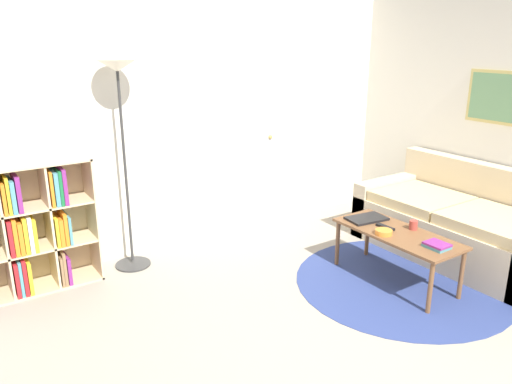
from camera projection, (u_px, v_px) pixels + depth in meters
name	position (u px, v px, depth m)	size (l,w,h in m)	color
wall_back	(188.00, 113.00, 4.71)	(7.77, 0.11, 2.60)	silver
wall_right	(474.00, 109.00, 4.85)	(0.08, 5.79, 2.60)	silver
rug	(402.00, 282.00, 4.20)	(1.78, 1.78, 0.01)	navy
bookshelf	(19.00, 231.00, 3.92)	(1.05, 0.34, 1.05)	beige
floor_lamp	(119.00, 97.00, 4.06)	(0.33, 0.33, 1.81)	#333333
couch	(463.00, 226.00, 4.67)	(0.92, 1.84, 0.83)	#CCB793
coffee_table	(397.00, 237.00, 4.11)	(0.46, 1.08, 0.44)	brown
laptop	(367.00, 219.00, 4.37)	(0.37, 0.26, 0.02)	black
bowl	(384.00, 232.00, 4.05)	(0.14, 0.14, 0.04)	orange
book_stack_on_table	(437.00, 245.00, 3.79)	(0.15, 0.18, 0.04)	teal
cup	(413.00, 225.00, 4.14)	(0.07, 0.07, 0.08)	#A33D33
remote	(385.00, 227.00, 4.18)	(0.05, 0.17, 0.02)	black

